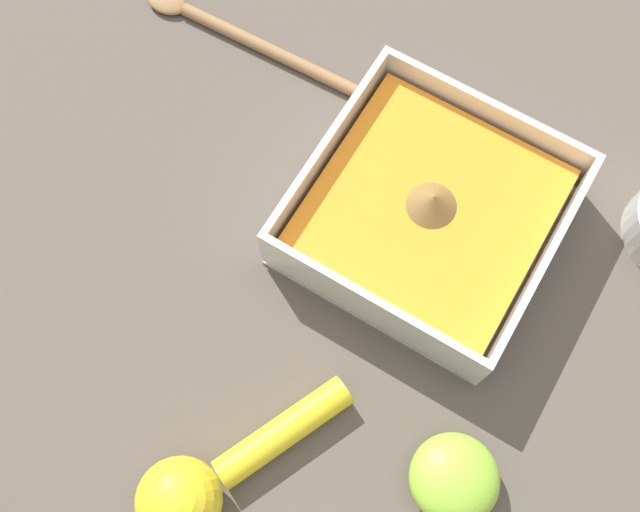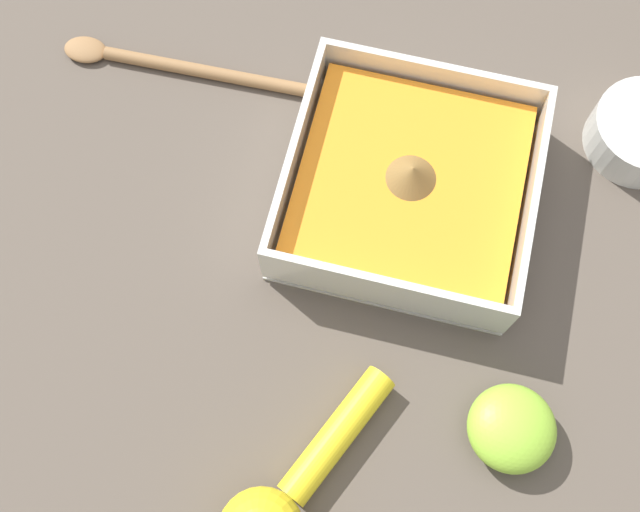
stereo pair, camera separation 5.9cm
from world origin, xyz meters
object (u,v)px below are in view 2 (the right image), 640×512
Objects in this scene: lemon_half at (512,428)px; square_dish at (408,188)px; lemon_squeezer at (279,509)px; wooden_spoon at (173,66)px.

square_dish is at bearing 33.73° from lemon_half.
lemon_squeezer is 0.18m from lemon_half.
lemon_squeezer is at bearing 171.92° from square_dish.
lemon_squeezer is at bearing 122.41° from lemon_half.
square_dish reaches higher than wooden_spoon.
lemon_squeezer reaches higher than wooden_spoon.
square_dish is 0.21m from lemon_half.
lemon_squeezer reaches higher than lemon_half.
lemon_squeezer is 0.71× the size of wooden_spoon.
square_dish reaches higher than lemon_half.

